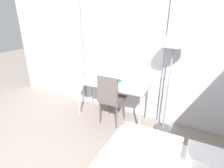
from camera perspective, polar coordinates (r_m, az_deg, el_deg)
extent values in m
cube|color=silver|center=(3.32, 5.21, 12.05)|extent=(5.78, 0.05, 2.70)
cube|color=white|center=(3.32, 2.67, 16.46)|extent=(1.65, 0.01, 1.50)
cube|color=#B2B2BC|center=(3.82, -11.30, 12.30)|extent=(0.24, 0.06, 2.60)
cube|color=#B2B2BC|center=(3.05, 19.16, 9.06)|extent=(0.24, 0.06, 2.60)
cube|color=#B2B2B7|center=(3.25, 0.09, 0.21)|extent=(1.35, 0.53, 0.04)
cylinder|color=#B2B2B7|center=(3.55, -10.80, -4.73)|extent=(0.04, 0.04, 0.69)
cylinder|color=#B2B2B7|center=(3.02, 9.09, -9.76)|extent=(0.04, 0.04, 0.69)
cylinder|color=#B2B2B7|center=(3.87, -6.83, -2.10)|extent=(0.04, 0.04, 0.69)
cylinder|color=#B2B2B7|center=(3.39, 11.50, -6.11)|extent=(0.04, 0.04, 0.69)
cube|color=#59514C|center=(3.20, 0.15, -4.88)|extent=(0.41, 0.41, 0.05)
cube|color=#59514C|center=(2.95, -1.48, -1.91)|extent=(0.38, 0.04, 0.46)
cylinder|color=#59514C|center=(3.27, -3.93, -9.31)|extent=(0.03, 0.03, 0.45)
cylinder|color=#59514C|center=(3.13, 1.47, -10.86)|extent=(0.03, 0.03, 0.45)
cylinder|color=#59514C|center=(3.52, -1.01, -6.77)|extent=(0.03, 0.03, 0.45)
cylinder|color=#59514C|center=(3.39, 4.07, -8.07)|extent=(0.03, 0.03, 0.45)
cube|color=white|center=(2.30, 12.16, -17.43)|extent=(0.75, 0.32, 0.12)
cylinder|color=#4C4C51|center=(3.35, 16.19, -13.69)|extent=(0.29, 0.29, 0.03)
cylinder|color=gray|center=(2.99, 17.69, -2.05)|extent=(0.02, 0.02, 1.45)
cone|color=silver|center=(2.76, 19.85, 14.70)|extent=(0.44, 0.44, 0.29)
cube|color=white|center=(3.09, 8.79, -0.26)|extent=(0.15, 0.16, 0.06)
cube|color=white|center=(3.07, 8.84, 0.50)|extent=(0.18, 0.06, 0.02)
cube|color=#33664C|center=(3.29, 0.45, 1.08)|extent=(0.26, 0.22, 0.02)
cube|color=white|center=(3.29, 0.45, 1.15)|extent=(0.25, 0.20, 0.01)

